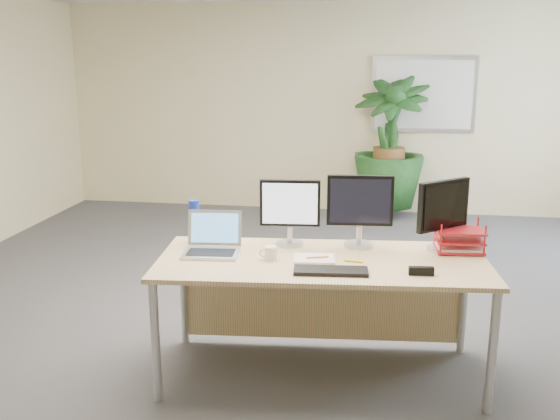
% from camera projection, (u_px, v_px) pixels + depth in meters
% --- Properties ---
extents(floor, '(8.00, 8.00, 0.00)m').
position_uv_depth(floor, '(283.00, 337.00, 4.64)').
color(floor, '#424247').
rests_on(floor, ground).
extents(back_wall, '(7.00, 0.04, 2.70)m').
position_uv_depth(back_wall, '(329.00, 109.00, 8.14)').
color(back_wall, beige).
rests_on(back_wall, floor).
extents(whiteboard, '(1.30, 0.04, 0.95)m').
position_uv_depth(whiteboard, '(423.00, 94.00, 7.88)').
color(whiteboard, '#BCBCC1').
rests_on(whiteboard, back_wall).
extents(desk, '(2.14, 1.04, 0.80)m').
position_uv_depth(desk, '(322.00, 278.00, 4.07)').
color(desk, tan).
rests_on(desk, floor).
extents(floor_plant, '(1.03, 1.03, 1.50)m').
position_uv_depth(floor_plant, '(389.00, 160.00, 7.88)').
color(floor_plant, '#163D16').
rests_on(floor_plant, floor).
extents(monitor_left, '(0.40, 0.18, 0.45)m').
position_uv_depth(monitor_left, '(290.00, 208.00, 4.15)').
color(monitor_left, silver).
rests_on(monitor_left, desk).
extents(monitor_right, '(0.44, 0.20, 0.48)m').
position_uv_depth(monitor_right, '(360.00, 206.00, 4.12)').
color(monitor_right, silver).
rests_on(monitor_right, desk).
extents(monitor_dark, '(0.34, 0.30, 0.47)m').
position_uv_depth(monitor_dark, '(443.00, 210.00, 4.04)').
color(monitor_dark, silver).
rests_on(monitor_dark, desk).
extents(laptop, '(0.38, 0.34, 0.26)m').
position_uv_depth(laptop, '(213.00, 243.00, 4.05)').
color(laptop, silver).
rests_on(laptop, desk).
extents(keyboard, '(0.45, 0.18, 0.02)m').
position_uv_depth(keyboard, '(331.00, 271.00, 3.67)').
color(keyboard, black).
rests_on(keyboard, desk).
extents(coffee_mug, '(0.11, 0.08, 0.09)m').
position_uv_depth(coffee_mug, '(270.00, 253.00, 3.91)').
color(coffee_mug, white).
rests_on(coffee_mug, desk).
extents(spiral_notebook, '(0.27, 0.22, 0.01)m').
position_uv_depth(spiral_notebook, '(314.00, 258.00, 3.92)').
color(spiral_notebook, white).
rests_on(spiral_notebook, desk).
extents(orange_pen, '(0.14, 0.05, 0.01)m').
position_uv_depth(orange_pen, '(317.00, 257.00, 3.90)').
color(orange_pen, orange).
rests_on(orange_pen, spiral_notebook).
extents(yellow_highlighter, '(0.12, 0.03, 0.02)m').
position_uv_depth(yellow_highlighter, '(354.00, 261.00, 3.87)').
color(yellow_highlighter, yellow).
rests_on(yellow_highlighter, desk).
extents(water_bottle, '(0.08, 0.08, 0.30)m').
position_uv_depth(water_bottle, '(195.00, 222.00, 4.23)').
color(water_bottle, '#ADBCCC').
rests_on(water_bottle, desk).
extents(letter_tray, '(0.32, 0.25, 0.14)m').
position_uv_depth(letter_tray, '(459.00, 242.00, 4.07)').
color(letter_tray, red).
rests_on(letter_tray, desk).
extents(stapler, '(0.15, 0.05, 0.05)m').
position_uv_depth(stapler, '(421.00, 271.00, 3.64)').
color(stapler, black).
rests_on(stapler, desk).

